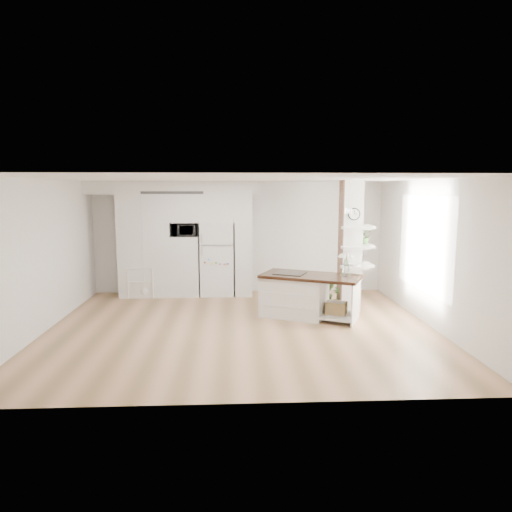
{
  "coord_description": "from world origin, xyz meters",
  "views": [
    {
      "loc": [
        -0.13,
        -8.1,
        2.53
      ],
      "look_at": [
        0.32,
        0.9,
        1.19
      ],
      "focal_mm": 32.0,
      "sensor_mm": 36.0,
      "label": 1
    }
  ],
  "objects_px": {
    "bookshelf": "(143,284)",
    "floor_plant_a": "(329,293)",
    "refrigerator": "(217,259)",
    "kitchen_island": "(300,294)"
  },
  "relations": [
    {
      "from": "bookshelf",
      "to": "floor_plant_a",
      "type": "relative_size",
      "value": 1.35
    },
    {
      "from": "bookshelf",
      "to": "kitchen_island",
      "type": "bearing_deg",
      "value": -26.25
    },
    {
      "from": "refrigerator",
      "to": "floor_plant_a",
      "type": "distance_m",
      "value": 2.77
    },
    {
      "from": "bookshelf",
      "to": "refrigerator",
      "type": "bearing_deg",
      "value": 7.15
    },
    {
      "from": "kitchen_island",
      "to": "floor_plant_a",
      "type": "distance_m",
      "value": 1.17
    },
    {
      "from": "kitchen_island",
      "to": "bookshelf",
      "type": "bearing_deg",
      "value": 177.49
    },
    {
      "from": "refrigerator",
      "to": "kitchen_island",
      "type": "relative_size",
      "value": 0.83
    },
    {
      "from": "bookshelf",
      "to": "floor_plant_a",
      "type": "distance_m",
      "value": 4.31
    },
    {
      "from": "kitchen_island",
      "to": "bookshelf",
      "type": "xyz_separation_m",
      "value": [
        -3.45,
        1.79,
        -0.14
      ]
    },
    {
      "from": "refrigerator",
      "to": "bookshelf",
      "type": "distance_m",
      "value": 1.84
    }
  ]
}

